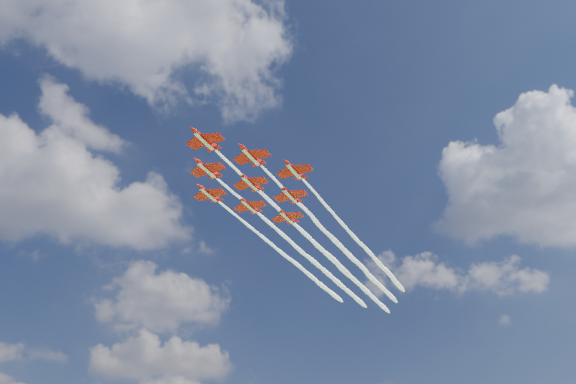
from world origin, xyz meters
name	(u,v)px	position (x,y,z in m)	size (l,w,h in m)	color
jet_lead	(293,222)	(16.72, 11.51, 84.34)	(75.97, 68.74, 2.67)	red
jet_row2_port	(327,232)	(29.06, 13.85, 84.34)	(75.97, 68.74, 2.67)	red
jet_row2_starb	(289,241)	(20.30, 23.55, 84.34)	(75.97, 68.74, 2.67)	red
jet_row3_port	(359,242)	(41.40, 16.18, 84.34)	(75.97, 68.74, 2.67)	red
jet_row3_centre	(322,249)	(32.64, 25.88, 84.34)	(75.97, 68.74, 2.67)	red
jet_row3_starb	(286,257)	(23.89, 35.58, 84.34)	(75.97, 68.74, 2.67)	red
jet_row4_port	(352,258)	(44.98, 28.22, 84.34)	(75.97, 68.74, 2.67)	red
jet_row4_starb	(317,265)	(36.23, 37.92, 84.34)	(75.97, 68.74, 2.67)	red
jet_tail	(346,272)	(48.57, 40.25, 84.34)	(75.97, 68.74, 2.67)	red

